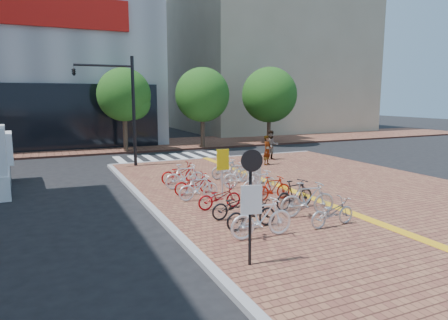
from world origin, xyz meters
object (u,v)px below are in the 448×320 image
yellow_sign (223,164)px  traffic_light_pole (107,91)px  bike_13 (242,176)px  pedestrian_b (271,145)px  bike_7 (180,173)px  bike_14 (235,173)px  bike_2 (235,205)px  bike_4 (199,187)px  pedestrian_a (267,150)px  bike_5 (194,184)px  bike_9 (308,199)px  bike_10 (295,194)px  bike_6 (185,176)px  bike_3 (219,197)px  bike_8 (332,212)px  bike_11 (273,188)px  bike_12 (260,182)px  bike_0 (262,218)px  notice_sign (251,193)px  utility_box (254,170)px  bike_15 (227,169)px  bike_1 (251,214)px

yellow_sign → traffic_light_pole: bearing=109.3°
bike_13 → pedestrian_b: (5.19, 6.22, 0.40)m
bike_7 → bike_14: bike_14 is taller
bike_2 → bike_7: (0.01, 5.79, 0.04)m
bike_4 → pedestrian_a: 8.73m
bike_5 → traffic_light_pole: traffic_light_pole is taller
bike_9 → bike_10: size_ratio=1.10×
bike_6 → bike_9: 6.01m
bike_3 → bike_8: (2.35, -3.18, 0.02)m
bike_11 → bike_9: bearing=177.9°
bike_2 → bike_5: (-0.13, 3.55, 0.00)m
bike_14 → bike_4: bearing=124.1°
bike_6 → bike_7: bike_6 is taller
bike_13 → bike_11: bearing=-166.4°
bike_6 → bike_12: bearing=-134.0°
bike_4 → bike_7: size_ratio=0.90×
bike_2 → bike_0: bearing=173.5°
pedestrian_a → traffic_light_pole: (-8.43, 2.89, 3.38)m
pedestrian_a → yellow_sign: 7.89m
bike_10 → notice_sign: size_ratio=0.64×
bike_3 → bike_5: size_ratio=0.97×
bike_7 → yellow_sign: 3.25m
bike_8 → bike_11: bearing=-4.7°
bike_14 → traffic_light_pole: 8.85m
utility_box → bike_14: bearing=146.0°
bike_7 → utility_box: utility_box is taller
bike_14 → pedestrian_a: pedestrian_a is taller
bike_9 → bike_10: bike_9 is taller
bike_4 → notice_sign: bearing=166.9°
bike_15 → yellow_sign: 3.54m
bike_1 → bike_11: bike_11 is taller
bike_3 → bike_1: bearing=-179.6°
bike_6 → bike_1: bearing=-178.7°
pedestrian_b → notice_sign: notice_sign is taller
bike_8 → traffic_light_pole: size_ratio=0.27×
bike_0 → bike_12: size_ratio=1.13×
bike_3 → bike_6: size_ratio=0.90×
bike_12 → bike_4: bearing=76.3°
bike_10 → bike_15: bearing=-11.9°
yellow_sign → pedestrian_b: bearing=47.7°
pedestrian_b → yellow_sign: size_ratio=0.97×
bike_6 → bike_0: bearing=-179.9°
bike_14 → pedestrian_a: (3.84, 3.68, 0.37)m
bike_15 → bike_7: bearing=86.3°
bike_15 → traffic_light_pole: bearing=35.4°
bike_2 → bike_11: bearing=-60.8°
bike_4 → traffic_light_pole: 9.72m
bike_3 → pedestrian_a: bearing=-40.4°
pedestrian_a → notice_sign: (-7.48, -11.96, 0.88)m
bike_9 → utility_box: 5.23m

